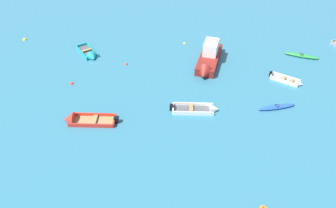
{
  "coord_description": "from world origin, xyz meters",
  "views": [
    {
      "loc": [
        -2.02,
        -2.57,
        17.74
      ],
      "look_at": [
        0.0,
        18.46,
        0.15
      ],
      "focal_mm": 34.36,
      "sensor_mm": 36.0,
      "label": 1
    }
  ],
  "objects_px": {
    "rowboat_turquoise_near_left": "(90,55)",
    "mooring_buoy_trailing": "(185,44)",
    "rowboat_white_foreground_center": "(292,82)",
    "rowboat_white_back_row_right": "(205,109)",
    "rowboat_red_far_left": "(79,120)",
    "mooring_buoy_near_foreground": "(126,64)",
    "mooring_buoy_between_boats_right": "(72,84)",
    "mooring_buoy_midfield": "(25,40)",
    "kayak_green_outer_left": "(301,56)",
    "kayak_blue_cluster_outer": "(277,107)",
    "motor_launch_maroon_outer_right": "(209,59)"
  },
  "relations": [
    {
      "from": "rowboat_turquoise_near_left",
      "to": "mooring_buoy_trailing",
      "type": "xyz_separation_m",
      "value": [
        10.19,
        1.82,
        -0.17
      ]
    },
    {
      "from": "rowboat_white_foreground_center",
      "to": "mooring_buoy_trailing",
      "type": "height_order",
      "value": "rowboat_white_foreground_center"
    },
    {
      "from": "rowboat_turquoise_near_left",
      "to": "rowboat_white_back_row_right",
      "type": "distance_m",
      "value": 14.15
    },
    {
      "from": "rowboat_white_foreground_center",
      "to": "rowboat_turquoise_near_left",
      "type": "bearing_deg",
      "value": 161.09
    },
    {
      "from": "rowboat_white_foreground_center",
      "to": "rowboat_red_far_left",
      "type": "distance_m",
      "value": 19.5
    },
    {
      "from": "rowboat_red_far_left",
      "to": "mooring_buoy_near_foreground",
      "type": "relative_size",
      "value": 13.46
    },
    {
      "from": "mooring_buoy_between_boats_right",
      "to": "mooring_buoy_near_foreground",
      "type": "bearing_deg",
      "value": 29.46
    },
    {
      "from": "rowboat_white_foreground_center",
      "to": "mooring_buoy_between_boats_right",
      "type": "bearing_deg",
      "value": 174.83
    },
    {
      "from": "mooring_buoy_midfield",
      "to": "rowboat_turquoise_near_left",
      "type": "bearing_deg",
      "value": -29.44
    },
    {
      "from": "kayak_green_outer_left",
      "to": "mooring_buoy_near_foreground",
      "type": "distance_m",
      "value": 18.25
    },
    {
      "from": "rowboat_red_far_left",
      "to": "kayak_green_outer_left",
      "type": "bearing_deg",
      "value": 19.7
    },
    {
      "from": "rowboat_white_foreground_center",
      "to": "mooring_buoy_near_foreground",
      "type": "bearing_deg",
      "value": 163.01
    },
    {
      "from": "mooring_buoy_between_boats_right",
      "to": "kayak_blue_cluster_outer",
      "type": "bearing_deg",
      "value": -16.45
    },
    {
      "from": "motor_launch_maroon_outer_right",
      "to": "rowboat_turquoise_near_left",
      "type": "xyz_separation_m",
      "value": [
        -11.97,
        2.72,
        -0.51
      ]
    },
    {
      "from": "mooring_buoy_near_foreground",
      "to": "motor_launch_maroon_outer_right",
      "type": "bearing_deg",
      "value": -6.01
    },
    {
      "from": "kayak_blue_cluster_outer",
      "to": "rowboat_white_foreground_center",
      "type": "bearing_deg",
      "value": 51.36
    },
    {
      "from": "mooring_buoy_trailing",
      "to": "rowboat_white_foreground_center",
      "type": "bearing_deg",
      "value": -43.07
    },
    {
      "from": "kayak_green_outer_left",
      "to": "motor_launch_maroon_outer_right",
      "type": "xyz_separation_m",
      "value": [
        -10.01,
        -0.56,
        0.51
      ]
    },
    {
      "from": "mooring_buoy_near_foreground",
      "to": "mooring_buoy_midfield",
      "type": "height_order",
      "value": "mooring_buoy_midfield"
    },
    {
      "from": "kayak_blue_cluster_outer",
      "to": "rowboat_red_far_left",
      "type": "distance_m",
      "value": 16.48
    },
    {
      "from": "rowboat_red_far_left",
      "to": "rowboat_turquoise_near_left",
      "type": "bearing_deg",
      "value": 89.87
    },
    {
      "from": "rowboat_turquoise_near_left",
      "to": "mooring_buoy_between_boats_right",
      "type": "bearing_deg",
      "value": -105.72
    },
    {
      "from": "mooring_buoy_near_foreground",
      "to": "mooring_buoy_midfield",
      "type": "distance_m",
      "value": 13.1
    },
    {
      "from": "kayak_blue_cluster_outer",
      "to": "mooring_buoy_trailing",
      "type": "bearing_deg",
      "value": 117.98
    },
    {
      "from": "mooring_buoy_trailing",
      "to": "kayak_blue_cluster_outer",
      "type": "bearing_deg",
      "value": -62.02
    },
    {
      "from": "rowboat_white_foreground_center",
      "to": "rowboat_white_back_row_right",
      "type": "height_order",
      "value": "rowboat_white_back_row_right"
    },
    {
      "from": "kayak_blue_cluster_outer",
      "to": "mooring_buoy_midfield",
      "type": "xyz_separation_m",
      "value": [
        -24.24,
        14.35,
        -0.15
      ]
    },
    {
      "from": "rowboat_white_foreground_center",
      "to": "motor_launch_maroon_outer_right",
      "type": "bearing_deg",
      "value": 151.85
    },
    {
      "from": "kayak_green_outer_left",
      "to": "mooring_buoy_near_foreground",
      "type": "height_order",
      "value": "kayak_green_outer_left"
    },
    {
      "from": "kayak_blue_cluster_outer",
      "to": "rowboat_red_far_left",
      "type": "xyz_separation_m",
      "value": [
        -16.48,
        -0.08,
        0.03
      ]
    },
    {
      "from": "rowboat_turquoise_near_left",
      "to": "mooring_buoy_between_boats_right",
      "type": "distance_m",
      "value": 4.9
    },
    {
      "from": "rowboat_white_foreground_center",
      "to": "rowboat_red_far_left",
      "type": "xyz_separation_m",
      "value": [
        -19.19,
        -3.47,
        0.02
      ]
    },
    {
      "from": "motor_launch_maroon_outer_right",
      "to": "mooring_buoy_between_boats_right",
      "type": "xyz_separation_m",
      "value": [
        -13.3,
        -1.99,
        -0.68
      ]
    },
    {
      "from": "kayak_blue_cluster_outer",
      "to": "mooring_buoy_trailing",
      "type": "xyz_separation_m",
      "value": [
        -6.26,
        11.78,
        -0.15
      ]
    },
    {
      "from": "motor_launch_maroon_outer_right",
      "to": "mooring_buoy_between_boats_right",
      "type": "height_order",
      "value": "motor_launch_maroon_outer_right"
    },
    {
      "from": "rowboat_red_far_left",
      "to": "mooring_buoy_midfield",
      "type": "distance_m",
      "value": 16.39
    },
    {
      "from": "mooring_buoy_midfield",
      "to": "mooring_buoy_between_boats_right",
      "type": "relative_size",
      "value": 1.32
    },
    {
      "from": "kayak_blue_cluster_outer",
      "to": "mooring_buoy_midfield",
      "type": "bearing_deg",
      "value": 149.36
    },
    {
      "from": "rowboat_white_back_row_right",
      "to": "mooring_buoy_near_foreground",
      "type": "relative_size",
      "value": 12.57
    },
    {
      "from": "kayak_green_outer_left",
      "to": "mooring_buoy_between_boats_right",
      "type": "distance_m",
      "value": 23.45
    },
    {
      "from": "rowboat_white_back_row_right",
      "to": "mooring_buoy_trailing",
      "type": "xyz_separation_m",
      "value": [
        -0.12,
        11.51,
        -0.17
      ]
    },
    {
      "from": "rowboat_red_far_left",
      "to": "mooring_buoy_trailing",
      "type": "xyz_separation_m",
      "value": [
        10.22,
        11.86,
        -0.18
      ]
    },
    {
      "from": "mooring_buoy_between_boats_right",
      "to": "motor_launch_maroon_outer_right",
      "type": "bearing_deg",
      "value": 8.52
    },
    {
      "from": "rowboat_white_back_row_right",
      "to": "mooring_buoy_trailing",
      "type": "height_order",
      "value": "rowboat_white_back_row_right"
    },
    {
      "from": "mooring_buoy_between_boats_right",
      "to": "rowboat_white_foreground_center",
      "type": "bearing_deg",
      "value": -5.17
    },
    {
      "from": "kayak_green_outer_left",
      "to": "mooring_buoy_between_boats_right",
      "type": "xyz_separation_m",
      "value": [
        -23.31,
        -2.55,
        -0.16
      ]
    },
    {
      "from": "rowboat_white_foreground_center",
      "to": "mooring_buoy_trailing",
      "type": "xyz_separation_m",
      "value": [
        -8.97,
        8.39,
        -0.16
      ]
    },
    {
      "from": "rowboat_turquoise_near_left",
      "to": "rowboat_white_back_row_right",
      "type": "xyz_separation_m",
      "value": [
        10.31,
        -9.69,
        0.01
      ]
    },
    {
      "from": "kayak_blue_cluster_outer",
      "to": "mooring_buoy_trailing",
      "type": "relative_size",
      "value": 10.95
    },
    {
      "from": "rowboat_red_far_left",
      "to": "mooring_buoy_midfield",
      "type": "bearing_deg",
      "value": 118.27
    }
  ]
}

